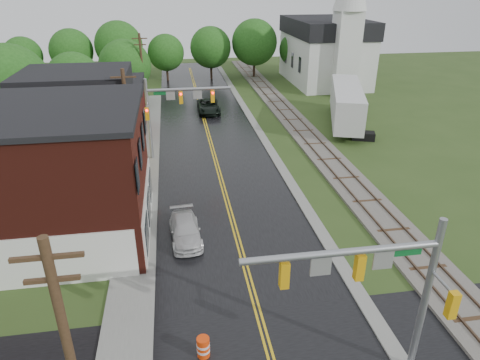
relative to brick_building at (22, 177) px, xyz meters
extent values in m
cube|color=black|center=(12.48, 15.00, -4.15)|extent=(10.00, 90.00, 0.02)
cube|color=gray|center=(17.88, 20.00, -4.15)|extent=(0.80, 70.00, 0.12)
cube|color=gray|center=(6.28, 10.00, -4.15)|extent=(2.40, 50.00, 0.12)
cube|color=#4D1810|center=(-0.02, 0.00, -0.15)|extent=(14.00, 10.00, 8.00)
cube|color=silver|center=(7.03, 0.00, -2.65)|extent=(0.10, 9.50, 3.00)
cube|color=black|center=(-0.02, 0.00, 4.00)|extent=(14.30, 10.30, 0.30)
cube|color=tan|center=(1.48, 11.00, -0.95)|extent=(8.00, 7.00, 6.40)
cube|color=#3F0F0C|center=(2.48, 20.00, -1.95)|extent=(7.00, 6.00, 4.40)
cube|color=silver|center=(32.48, 40.00, -0.65)|extent=(10.00, 16.00, 7.00)
cube|color=black|center=(32.48, 40.00, 4.05)|extent=(10.40, 16.40, 2.40)
cube|color=silver|center=(32.48, 32.00, 1.35)|extent=(3.20, 3.20, 11.00)
cube|color=#59544C|center=(22.48, 20.00, -4.05)|extent=(3.20, 80.00, 0.20)
cube|color=#4C3828|center=(21.76, 20.00, -3.91)|extent=(0.10, 80.00, 0.12)
cube|color=#4C3828|center=(23.20, 20.00, -3.91)|extent=(0.10, 80.00, 0.12)
cylinder|color=gray|center=(18.08, -13.00, -0.55)|extent=(0.28, 0.28, 7.20)
cylinder|color=gray|center=(14.48, -13.00, 2.05)|extent=(7.20, 0.26, 0.26)
cube|color=orange|center=(15.20, -13.00, 1.35)|extent=(0.32, 0.30, 1.05)
cube|color=orange|center=(12.47, -13.00, 1.35)|extent=(0.32, 0.30, 1.05)
cube|color=gray|center=(16.07, -13.00, 1.55)|extent=(0.75, 0.06, 0.75)
cube|color=gray|center=(13.76, -13.00, 1.55)|extent=(0.75, 0.06, 0.75)
cube|color=#0C5926|center=(16.79, -13.00, 1.80)|extent=(1.40, 0.04, 0.30)
cylinder|color=gray|center=(6.88, 12.00, -0.55)|extent=(0.28, 0.28, 7.20)
cylinder|color=gray|center=(10.48, 12.00, 2.05)|extent=(7.20, 0.26, 0.26)
cube|color=orange|center=(9.76, 12.00, 1.35)|extent=(0.32, 0.30, 1.05)
cube|color=orange|center=(12.50, 12.00, 1.35)|extent=(0.32, 0.30, 1.05)
cube|color=gray|center=(8.90, 12.00, 1.55)|extent=(0.75, 0.06, 0.75)
cube|color=gray|center=(11.20, 12.00, 1.55)|extent=(0.75, 0.06, 0.75)
cube|color=#0C5926|center=(8.18, 12.00, 1.80)|extent=(1.40, 0.04, 0.30)
sphere|color=#FF0C0C|center=(9.76, 11.82, 1.68)|extent=(0.20, 0.20, 0.20)
cube|color=#382616|center=(5.68, -15.00, 4.25)|extent=(1.80, 0.12, 0.12)
cube|color=#382616|center=(5.68, -15.00, 3.55)|extent=(1.40, 0.12, 0.12)
cylinder|color=#382616|center=(5.68, 7.00, 0.35)|extent=(0.28, 0.28, 9.00)
cube|color=#382616|center=(5.68, 7.00, 4.25)|extent=(1.80, 0.12, 0.12)
cube|color=#382616|center=(5.68, 7.00, 3.55)|extent=(1.40, 0.12, 0.12)
cylinder|color=#382616|center=(5.68, 29.00, 0.35)|extent=(0.28, 0.28, 9.00)
cube|color=#382616|center=(5.68, 29.00, 4.25)|extent=(1.80, 0.12, 0.12)
cube|color=#382616|center=(5.68, 29.00, 3.55)|extent=(1.40, 0.12, 0.12)
cylinder|color=black|center=(-5.52, 17.00, -2.44)|extent=(0.36, 0.36, 3.42)
sphere|color=#1E4B15|center=(-5.52, 17.00, 1.74)|extent=(7.60, 7.60, 7.60)
sphere|color=#1E4B15|center=(-4.92, 16.60, 1.07)|extent=(5.32, 5.32, 5.32)
cylinder|color=black|center=(-1.52, 25.00, -2.80)|extent=(0.36, 0.36, 2.70)
sphere|color=#1E4B15|center=(-1.52, 25.00, 0.50)|extent=(6.00, 6.00, 6.00)
sphere|color=#1E4B15|center=(-0.92, 24.60, -0.03)|extent=(4.20, 4.20, 4.20)
cylinder|color=black|center=(3.48, 31.00, -2.71)|extent=(0.36, 0.36, 2.88)
sphere|color=#1E4B15|center=(3.48, 31.00, 0.81)|extent=(6.40, 6.40, 6.40)
sphere|color=#1E4B15|center=(4.08, 30.60, 0.25)|extent=(4.48, 4.48, 4.48)
imported|color=black|center=(13.28, 25.89, -3.38)|extent=(2.63, 5.58, 1.54)
imported|color=silver|center=(9.28, -1.70, -3.51)|extent=(2.08, 4.55, 1.29)
cube|color=black|center=(27.80, 13.85, -3.75)|extent=(2.47, 1.84, 0.80)
cylinder|color=gray|center=(27.80, 22.30, -3.75)|extent=(0.16, 0.16, 0.80)
cube|color=silver|center=(27.80, 18.92, -1.66)|extent=(7.10, 13.76, 3.38)
cylinder|color=#ED3B0A|center=(9.65, -11.00, -3.66)|extent=(0.71, 0.71, 0.98)
camera|label=1|loc=(9.08, -24.53, 10.59)|focal=32.00mm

